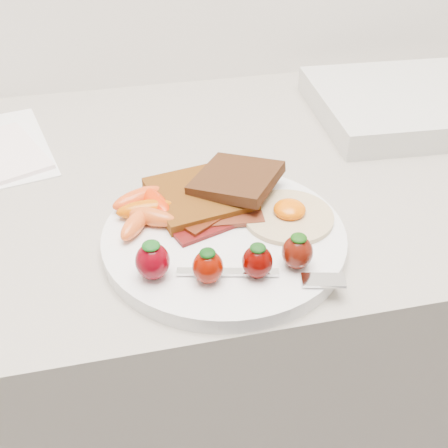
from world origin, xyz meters
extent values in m
cube|color=gray|center=(0.00, 1.70, 0.45)|extent=(2.00, 0.60, 0.90)
cylinder|color=white|center=(0.00, 1.54, 0.91)|extent=(0.27, 0.27, 0.02)
cube|color=#4A2C04|center=(-0.02, 1.60, 0.93)|extent=(0.13, 0.13, 0.01)
cube|color=black|center=(0.03, 1.61, 0.94)|extent=(0.13, 0.13, 0.02)
cylinder|color=beige|center=(0.07, 1.54, 0.92)|extent=(0.11, 0.11, 0.01)
ellipsoid|color=#E65F00|center=(0.08, 1.55, 0.93)|extent=(0.04, 0.04, 0.02)
cube|color=#480409|center=(-0.01, 1.54, 0.92)|extent=(0.09, 0.05, 0.00)
cube|color=#4D1E0F|center=(0.00, 1.55, 0.92)|extent=(0.09, 0.03, 0.00)
cube|color=black|center=(-0.01, 1.56, 0.92)|extent=(0.09, 0.07, 0.00)
ellipsoid|color=#C45200|center=(-0.08, 1.58, 0.93)|extent=(0.07, 0.02, 0.02)
ellipsoid|color=#CE5019|center=(-0.08, 1.57, 0.93)|extent=(0.06, 0.05, 0.02)
ellipsoid|color=#E3571D|center=(-0.10, 1.56, 0.93)|extent=(0.05, 0.06, 0.02)
ellipsoid|color=red|center=(-0.07, 1.60, 0.93)|extent=(0.04, 0.07, 0.02)
ellipsoid|color=#E14614|center=(-0.09, 1.61, 0.93)|extent=(0.07, 0.05, 0.02)
ellipsoid|color=#5B0009|center=(-0.09, 1.48, 0.94)|extent=(0.03, 0.03, 0.04)
ellipsoid|color=#104712|center=(-0.09, 1.48, 0.96)|extent=(0.02, 0.02, 0.01)
ellipsoid|color=#660B00|center=(-0.04, 1.46, 0.94)|extent=(0.03, 0.03, 0.03)
ellipsoid|color=#083509|center=(-0.04, 1.46, 0.95)|extent=(0.02, 0.02, 0.01)
ellipsoid|color=#480200|center=(0.01, 1.46, 0.94)|extent=(0.03, 0.03, 0.03)
ellipsoid|color=#0F3A0D|center=(0.01, 1.46, 0.95)|extent=(0.02, 0.02, 0.01)
ellipsoid|color=#4B0D05|center=(0.06, 1.46, 0.94)|extent=(0.03, 0.03, 0.04)
ellipsoid|color=#12420B|center=(0.06, 1.46, 0.95)|extent=(0.02, 0.02, 0.01)
cube|color=white|center=(-0.01, 1.47, 0.92)|extent=(0.10, 0.03, 0.00)
cube|color=silver|center=(0.07, 1.43, 0.92)|extent=(0.05, 0.03, 0.00)
cube|color=silver|center=(0.37, 1.79, 0.92)|extent=(0.33, 0.27, 0.04)
camera|label=1|loc=(-0.11, 1.06, 1.30)|focal=45.00mm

